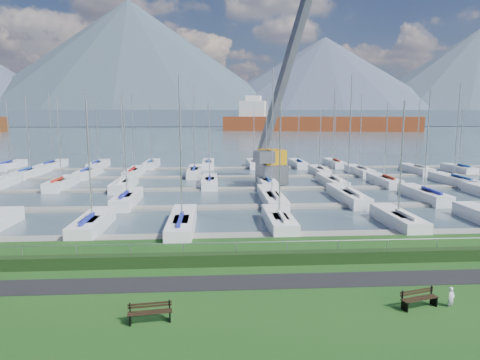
{
  "coord_description": "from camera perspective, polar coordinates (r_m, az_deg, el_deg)",
  "views": [
    {
      "loc": [
        -2.26,
        -23.73,
        8.47
      ],
      "look_at": [
        0.0,
        12.0,
        3.0
      ],
      "focal_mm": 32.0,
      "sensor_mm": 36.0,
      "label": 1
    }
  ],
  "objects": [
    {
      "name": "docks",
      "position": [
        50.54,
        -1.0,
        -1.22
      ],
      "size": [
        90.0,
        41.6,
        0.25
      ],
      "color": "#66635F",
      "rests_on": "water"
    },
    {
      "name": "foothill",
      "position": [
        353.75,
        -3.29,
        8.27
      ],
      "size": [
        900.0,
        80.0,
        12.0
      ],
      "primitive_type": "cube",
      "color": "#465566",
      "rests_on": "water"
    },
    {
      "name": "bench_right",
      "position": [
        21.17,
        22.75,
        -14.37
      ],
      "size": [
        1.85,
        0.9,
        0.85
      ],
      "rotation": [
        0.0,
        0.0,
        0.28
      ],
      "color": "black",
      "rests_on": "grass"
    },
    {
      "name": "water",
      "position": [
        283.88,
        -3.18,
        6.88
      ],
      "size": [
        800.0,
        540.0,
        0.2
      ],
      "primitive_type": "cube",
      "color": "#425561"
    },
    {
      "name": "cargo_ship_mid",
      "position": [
        240.64,
        9.49,
        7.39
      ],
      "size": [
        106.23,
        42.89,
        21.5
      ],
      "rotation": [
        0.0,
        0.0,
        -0.24
      ],
      "color": "maroon",
      "rests_on": "water"
    },
    {
      "name": "fence",
      "position": [
        24.93,
        1.76,
        -8.28
      ],
      "size": [
        80.0,
        0.04,
        0.04
      ],
      "primitive_type": "cylinder",
      "rotation": [
        0.0,
        1.57,
        0.0
      ],
      "color": "gray",
      "rests_on": "grass"
    },
    {
      "name": "person",
      "position": [
        21.83,
        26.34,
        -13.6
      ],
      "size": [
        0.45,
        0.38,
        1.05
      ],
      "primitive_type": "imported",
      "rotation": [
        0.0,
        0.0,
        0.42
      ],
      "color": "silver",
      "rests_on": "grass"
    },
    {
      "name": "hedge",
      "position": [
        24.81,
        1.84,
        -10.42
      ],
      "size": [
        80.0,
        0.7,
        0.7
      ],
      "primitive_type": "cube",
      "color": "black",
      "rests_on": "grass"
    },
    {
      "name": "sailboat_fleet",
      "position": [
        52.63,
        -3.48,
        5.42
      ],
      "size": [
        74.71,
        49.45,
        13.53
      ],
      "color": "silver",
      "rests_on": "water"
    },
    {
      "name": "mountains",
      "position": [
        430.17,
        -2.39,
        13.78
      ],
      "size": [
        1190.0,
        360.0,
        115.0
      ],
      "color": "#414F60",
      "rests_on": "water"
    },
    {
      "name": "bench_left",
      "position": [
        18.79,
        -11.91,
        -16.89
      ],
      "size": [
        1.84,
        0.65,
        0.85
      ],
      "rotation": [
        0.0,
        0.0,
        0.13
      ],
      "color": "black",
      "rests_on": "grass"
    },
    {
      "name": "crane",
      "position": [
        54.53,
        4.59,
        5.36
      ],
      "size": [
        7.04,
        13.12,
        22.35
      ],
      "rotation": [
        0.0,
        0.0,
        0.26
      ],
      "color": "#5B5D62",
      "rests_on": "water"
    },
    {
      "name": "path",
      "position": [
        22.51,
        2.48,
        -13.4
      ],
      "size": [
        160.0,
        2.0,
        0.04
      ],
      "primitive_type": "cube",
      "color": "black",
      "rests_on": "grass"
    }
  ]
}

